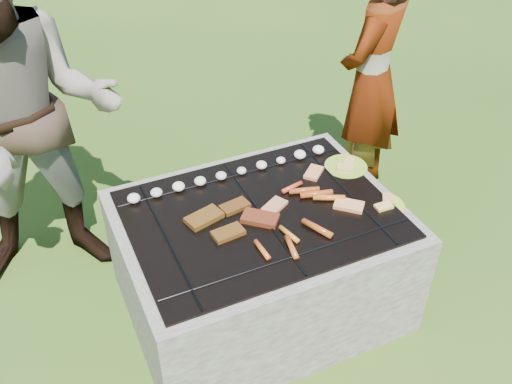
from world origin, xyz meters
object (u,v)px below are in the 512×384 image
plate_far (346,167)px  plate_near (385,205)px  fire_pit (260,264)px  bystander (28,122)px  cook (372,81)px

plate_far → plate_near: same height
fire_pit → bystander: 1.30m
fire_pit → cook: size_ratio=0.83×
plate_near → bystander: (-1.43, 0.91, 0.32)m
plate_near → bystander: 1.73m
fire_pit → cook: 1.31m
plate_far → bystander: (-1.43, 0.56, 0.32)m
plate_near → cook: bearing=61.1°
plate_near → cook: (0.46, 0.83, 0.17)m
cook → plate_far: bearing=13.5°
fire_pit → plate_near: (0.56, -0.19, 0.33)m
cook → bystander: size_ratio=0.84×
fire_pit → plate_near: 0.67m
cook → bystander: (-1.89, 0.08, 0.15)m
cook → bystander: bearing=-35.5°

